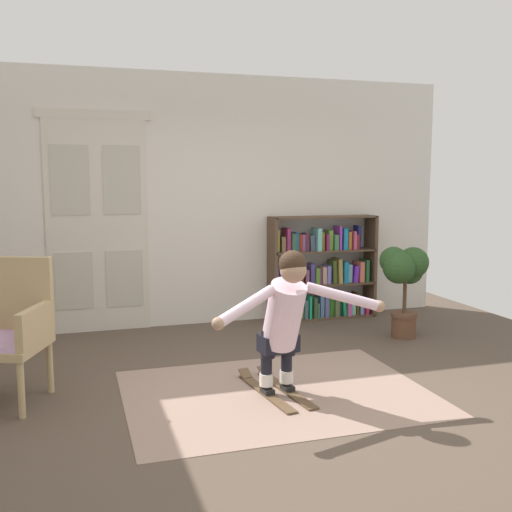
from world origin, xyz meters
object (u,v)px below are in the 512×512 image
wicker_chair (5,327)px  person_skier (285,313)px  potted_plant (404,273)px  skis_pair (275,389)px  bookshelf (321,272)px

wicker_chair → person_skier: bearing=-16.7°
wicker_chair → potted_plant: wicker_chair is taller
skis_pair → person_skier: person_skier is taller
bookshelf → potted_plant: (0.49, -1.09, 0.13)m
potted_plant → skis_pair: size_ratio=1.03×
bookshelf → potted_plant: 1.20m
wicker_chair → potted_plant: size_ratio=1.11×
person_skier → potted_plant: bearing=36.3°
bookshelf → skis_pair: bookshelf is taller
skis_pair → bookshelf: bearing=58.7°
wicker_chair → potted_plant: 3.98m
wicker_chair → skis_pair: (2.04, -0.44, -0.56)m
bookshelf → skis_pair: bearing=-121.3°
potted_plant → person_skier: (-1.85, -1.36, -0.01)m
potted_plant → wicker_chair: bearing=-169.3°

